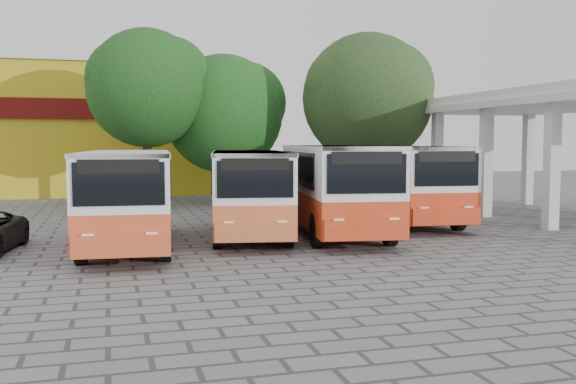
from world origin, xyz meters
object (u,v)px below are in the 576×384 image
object	(u,v)px
bus_centre_right	(335,183)
bus_centre_left	(250,187)
bus_far_left	(128,192)
bus_far_right	(402,178)

from	to	relation	value
bus_centre_right	bus_centre_left	bearing A→B (deg)	179.12
bus_far_left	bus_centre_left	xyz separation A→B (m)	(4.16, 1.46, -0.02)
bus_centre_left	bus_centre_right	distance (m)	3.03
bus_far_left	bus_centre_right	size ratio (longest dim) A/B	0.94
bus_centre_left	bus_far_left	bearing A→B (deg)	-150.83
bus_centre_right	bus_far_right	size ratio (longest dim) A/B	1.02
bus_far_right	bus_far_left	bearing A→B (deg)	-157.21
bus_far_left	bus_centre_right	xyz separation A→B (m)	(7.15, 0.99, 0.09)
bus_centre_right	bus_far_right	distance (m)	4.52
bus_centre_right	bus_far_right	world-z (taller)	bus_centre_right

